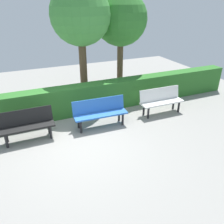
# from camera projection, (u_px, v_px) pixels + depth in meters

# --- Properties ---
(ground_plane) EXTENTS (16.00, 16.00, 0.00)m
(ground_plane) POSITION_uv_depth(u_px,v_px,m) (78.00, 141.00, 6.33)
(ground_plane) COLOR gray
(bench_white) EXTENTS (1.52, 0.48, 0.86)m
(bench_white) POSITION_uv_depth(u_px,v_px,m) (161.00, 100.00, 7.71)
(bench_white) COLOR white
(bench_white) RESTS_ON ground_plane
(bench_blue) EXTENTS (1.65, 0.52, 0.86)m
(bench_blue) POSITION_uv_depth(u_px,v_px,m) (100.00, 111.00, 6.91)
(bench_blue) COLOR blue
(bench_blue) RESTS_ON ground_plane
(bench_black) EXTENTS (1.45, 0.47, 0.86)m
(bench_black) POSITION_uv_depth(u_px,v_px,m) (27.00, 124.00, 6.23)
(bench_black) COLOR black
(bench_black) RESTS_ON ground_plane
(hedge_row) EXTENTS (11.37, 0.51, 0.99)m
(hedge_row) POSITION_uv_depth(u_px,v_px,m) (90.00, 98.00, 7.82)
(hedge_row) COLOR #2D6B28
(hedge_row) RESTS_ON ground_plane
(tree_near) EXTENTS (2.03, 2.03, 3.88)m
(tree_near) POSITION_uv_depth(u_px,v_px,m) (121.00, 20.00, 8.64)
(tree_near) COLOR brown
(tree_near) RESTS_ON ground_plane
(tree_mid) EXTENTS (2.10, 2.10, 4.12)m
(tree_mid) POSITION_uv_depth(u_px,v_px,m) (80.00, 16.00, 7.76)
(tree_mid) COLOR brown
(tree_mid) RESTS_ON ground_plane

